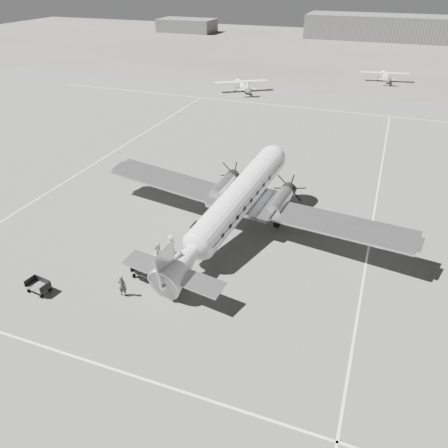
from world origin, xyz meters
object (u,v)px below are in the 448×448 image
(shed_secondary, at_px, (187,25))
(ramp_agent, at_px, (159,254))
(dc3_airliner, at_px, (233,207))
(baggage_cart_near, at_px, (145,271))
(ground_crew, at_px, (122,286))
(light_plane_left, at_px, (242,86))
(hangar_main, at_px, (379,27))
(light_plane_right, at_px, (385,77))
(passenger, at_px, (172,245))
(baggage_cart_far, at_px, (38,286))

(shed_secondary, relative_size, ramp_agent, 9.51)
(dc3_airliner, bearing_deg, shed_secondary, 125.86)
(baggage_cart_near, relative_size, ground_crew, 1.14)
(shed_secondary, relative_size, ground_crew, 11.61)
(light_plane_left, distance_m, ground_crew, 55.48)
(hangar_main, height_order, dc3_airliner, hangar_main)
(light_plane_right, xyz_separation_m, ramp_agent, (-12.21, -67.24, 0.01))
(light_plane_left, bearing_deg, shed_secondary, 88.63)
(light_plane_left, height_order, passenger, light_plane_left)
(light_plane_left, height_order, light_plane_right, light_plane_left)
(ramp_agent, bearing_deg, dc3_airliner, -13.96)
(ground_crew, bearing_deg, light_plane_right, -112.29)
(shed_secondary, height_order, dc3_airliner, dc3_airliner)
(dc3_airliner, distance_m, light_plane_left, 47.20)
(hangar_main, relative_size, baggage_cart_near, 23.73)
(hangar_main, height_order, ground_crew, hangar_main)
(dc3_airliner, relative_size, ground_crew, 17.84)
(baggage_cart_near, distance_m, baggage_cart_far, 7.07)
(dc3_airliner, distance_m, passenger, 5.68)
(dc3_airliner, xyz_separation_m, light_plane_right, (8.54, 61.55, -1.70))
(dc3_airliner, xyz_separation_m, baggage_cart_near, (-3.95, -7.39, -2.13))
(baggage_cart_far, bearing_deg, hangar_main, 92.29)
(baggage_cart_far, bearing_deg, ramp_agent, 50.54)
(hangar_main, xyz_separation_m, light_plane_right, (4.98, -57.22, -2.36))
(hangar_main, distance_m, baggage_cart_far, 130.81)
(hangar_main, bearing_deg, shed_secondary, -175.24)
(baggage_cart_near, xyz_separation_m, baggage_cart_far, (-5.88, -3.93, -0.05))
(shed_secondary, relative_size, light_plane_left, 1.91)
(light_plane_right, bearing_deg, baggage_cart_near, -110.11)
(ground_crew, xyz_separation_m, passenger, (0.91, 5.45, 0.07))
(ramp_agent, xyz_separation_m, passenger, (0.25, 1.51, -0.10))
(dc3_airliner, distance_m, ramp_agent, 6.97)
(shed_secondary, bearing_deg, dc3_airliner, -63.62)
(hangar_main, distance_m, passenger, 123.17)
(light_plane_left, bearing_deg, dc3_airliner, -105.20)
(baggage_cart_near, bearing_deg, ground_crew, -91.14)
(hangar_main, bearing_deg, baggage_cart_near, -93.41)
(light_plane_right, height_order, ground_crew, light_plane_right)
(baggage_cart_far, xyz_separation_m, ramp_agent, (6.17, 5.63, 0.49))
(baggage_cart_near, height_order, baggage_cart_far, baggage_cart_near)
(dc3_airliner, bearing_deg, passenger, -119.75)
(shed_secondary, distance_m, light_plane_right, 83.37)
(hangar_main, bearing_deg, ramp_agent, -93.32)
(shed_secondary, xyz_separation_m, ramp_agent, (52.77, -119.46, -1.05))
(ramp_agent, height_order, passenger, ramp_agent)
(light_plane_right, height_order, passenger, light_plane_right)
(shed_secondary, height_order, light_plane_right, shed_secondary)
(passenger, bearing_deg, light_plane_right, -30.00)
(hangar_main, relative_size, shed_secondary, 2.33)
(baggage_cart_far, height_order, ramp_agent, ramp_agent)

